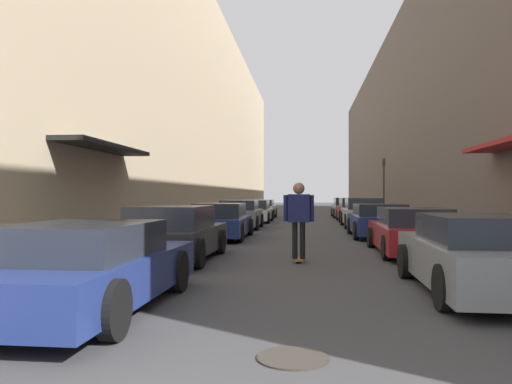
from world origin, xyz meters
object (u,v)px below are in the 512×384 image
object	(u,v)px
parked_car_left_2	(221,221)
parked_car_right_1	(412,231)
parked_car_left_1	(174,234)
parked_car_right_3	(363,213)
parked_car_right_2	(379,221)
parked_car_left_4	(255,212)
parked_car_right_4	(354,210)
manhole_cover	(293,358)
parked_car_left_5	(262,209)
parked_car_left_3	(240,215)
parked_car_right_0	(475,255)
parked_car_left_0	(86,267)
parked_car_right_5	(346,208)
skateboarder	(299,213)
traffic_light	(384,182)

from	to	relation	value
parked_car_left_2	parked_car_right_1	distance (m)	7.24
parked_car_left_1	parked_car_right_3	size ratio (longest dim) A/B	0.92
parked_car_right_2	parked_car_right_3	size ratio (longest dim) A/B	0.91
parked_car_left_4	parked_car_right_2	bearing A→B (deg)	-59.92
parked_car_right_4	manhole_cover	bearing A→B (deg)	-96.57
parked_car_left_4	parked_car_right_1	bearing A→B (deg)	-68.79
manhole_cover	parked_car_left_5	bearing A→B (deg)	95.80
parked_car_left_3	parked_car_right_0	distance (m)	16.10
parked_car_left_0	parked_car_left_4	distance (m)	22.24
parked_car_right_1	parked_car_right_5	world-z (taller)	parked_car_right_5
parked_car_right_3	manhole_cover	size ratio (longest dim) A/B	6.84
skateboarder	parked_car_left_3	bearing A→B (deg)	104.46
parked_car_right_3	parked_car_left_0	bearing A→B (deg)	-107.48
parked_car_left_2	parked_car_right_0	world-z (taller)	parked_car_left_2
parked_car_right_1	parked_car_right_5	xyz separation A→B (m)	(-0.09, 21.64, 0.06)
skateboarder	manhole_cover	bearing A→B (deg)	-89.49
parked_car_right_0	traffic_light	bearing A→B (deg)	85.45
parked_car_right_2	parked_car_left_1	bearing A→B (deg)	-129.36
parked_car_right_0	parked_car_right_1	xyz separation A→B (m)	(0.11, 5.43, -0.02)
parked_car_left_1	parked_car_left_4	xyz separation A→B (m)	(0.19, 16.98, -0.02)
parked_car_left_4	parked_car_left_2	bearing A→B (deg)	-90.51
parked_car_right_1	parked_car_right_3	bearing A→B (deg)	90.43
parked_car_right_4	parked_car_right_5	world-z (taller)	parked_car_right_4
parked_car_left_2	parked_car_left_3	world-z (taller)	parked_car_left_3
parked_car_left_1	parked_car_right_0	bearing A→B (deg)	-30.45
parked_car_right_1	parked_car_right_3	world-z (taller)	parked_car_right_3
manhole_cover	traffic_light	world-z (taller)	traffic_light
manhole_cover	parked_car_left_2	bearing A→B (deg)	102.87
parked_car_left_2	parked_car_right_0	xyz separation A→B (m)	(5.81, -9.59, -0.00)
parked_car_left_5	parked_car_right_1	xyz separation A→B (m)	(5.94, -20.64, -0.01)
parked_car_left_2	manhole_cover	world-z (taller)	parked_car_left_2
parked_car_left_3	parked_car_left_4	world-z (taller)	parked_car_left_3
skateboarder	traffic_light	xyz separation A→B (m)	(4.51, 16.99, 1.14)
skateboarder	parked_car_right_2	bearing A→B (deg)	68.18
parked_car_left_5	parked_car_right_0	world-z (taller)	parked_car_right_0
parked_car_left_0	parked_car_left_5	xyz separation A→B (m)	(-0.14, 27.86, 0.01)
parked_car_left_2	manhole_cover	xyz separation A→B (m)	(2.99, -13.08, -0.61)
parked_car_left_0	parked_car_right_3	distance (m)	19.04
parked_car_right_0	parked_car_left_5	bearing A→B (deg)	102.59
parked_car_right_2	parked_car_right_4	distance (m)	11.26
parked_car_left_0	parked_car_left_2	bearing A→B (deg)	90.62
parked_car_left_5	parked_car_left_4	bearing A→B (deg)	-88.86
parked_car_right_0	parked_car_right_4	distance (m)	21.89
parked_car_left_0	parked_car_left_5	bearing A→B (deg)	90.29
parked_car_left_5	traffic_light	bearing A→B (deg)	-36.79
parked_car_left_0	skateboarder	distance (m)	6.01
parked_car_left_5	parked_car_right_1	distance (m)	21.48
parked_car_right_4	parked_car_right_5	bearing A→B (deg)	90.87
parked_car_right_5	parked_car_left_1	bearing A→B (deg)	-104.09
parked_car_left_1	parked_car_right_2	distance (m)	9.27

